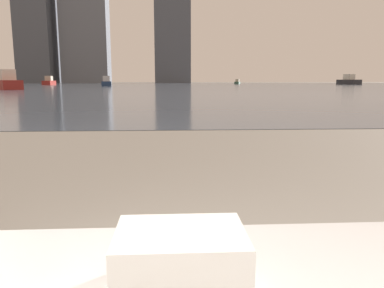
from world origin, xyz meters
The scene contains 9 objects.
towel_stack centered at (-0.02, 0.82, 0.58)m, with size 0.25×0.18×0.12m.
harbor_water centered at (0.00, 62.00, 0.01)m, with size 180.00×110.00×0.01m.
harbor_boat_0 centered at (-9.52, 56.88, 0.53)m, with size 1.98×4.14×1.49m.
harbor_boat_1 centered at (-15.67, 37.47, 0.67)m, with size 4.23×5.13×1.88m.
harbor_boat_2 centered at (36.44, 75.77, 0.74)m, with size 3.08×5.78×2.06m.
harbor_boat_4 centered at (14.96, 84.43, 0.39)m, with size 1.80×3.02×1.07m.
harbor_boat_5 centered at (-22.37, 71.27, 0.58)m, with size 1.70×4.40×1.62m.
skyline_tower_1 centered at (-25.44, 118.00, 19.09)m, with size 13.61×7.85×38.19m.
skyline_tower_2 centered at (0.73, 118.00, 19.18)m, with size 10.65×10.30×38.35m.
Camera 1 is at (-0.03, 0.16, 0.92)m, focal length 35.00 mm.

